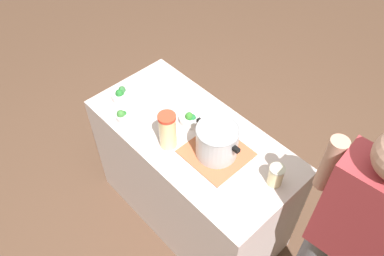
# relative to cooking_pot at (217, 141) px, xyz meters

# --- Properties ---
(ground_plane) EXTENTS (8.00, 8.00, 0.00)m
(ground_plane) POSITION_rel_cooking_pot_xyz_m (-0.20, -0.00, -1.02)
(ground_plane) COLOR brown
(counter_slab) EXTENTS (1.34, 0.65, 0.91)m
(counter_slab) POSITION_rel_cooking_pot_xyz_m (-0.20, -0.00, -0.57)
(counter_slab) COLOR beige
(counter_slab) RESTS_ON ground_plane
(dish_cloth) EXTENTS (0.34, 0.33, 0.01)m
(dish_cloth) POSITION_rel_cooking_pot_xyz_m (0.00, 0.00, -0.11)
(dish_cloth) COLOR #BB633F
(dish_cloth) RESTS_ON counter_slab
(cooking_pot) EXTENTS (0.31, 0.24, 0.20)m
(cooking_pot) POSITION_rel_cooking_pot_xyz_m (0.00, 0.00, 0.00)
(cooking_pot) COLOR #B7B7BC
(cooking_pot) RESTS_ON dish_cloth
(lemonade_pitcher) EXTENTS (0.10, 0.10, 0.24)m
(lemonade_pitcher) POSITION_rel_cooking_pot_xyz_m (-0.23, -0.16, 0.01)
(lemonade_pitcher) COLOR #F7DB9C
(lemonade_pitcher) RESTS_ON counter_slab
(mason_jar) EXTENTS (0.08, 0.08, 0.13)m
(mason_jar) POSITION_rel_cooking_pot_xyz_m (0.35, 0.08, -0.05)
(mason_jar) COLOR beige
(mason_jar) RESTS_ON counter_slab
(broccoli_bowl_front) EXTENTS (0.12, 0.12, 0.08)m
(broccoli_bowl_front) POSITION_rel_cooking_pot_xyz_m (-0.28, 0.05, -0.08)
(broccoli_bowl_front) COLOR silver
(broccoli_bowl_front) RESTS_ON counter_slab
(broccoli_bowl_center) EXTENTS (0.11, 0.11, 0.08)m
(broccoli_bowl_center) POSITION_rel_cooking_pot_xyz_m (-0.57, -0.22, -0.08)
(broccoli_bowl_center) COLOR silver
(broccoli_bowl_center) RESTS_ON counter_slab
(broccoli_bowl_back) EXTENTS (0.13, 0.13, 0.08)m
(broccoli_bowl_back) POSITION_rel_cooking_pot_xyz_m (-0.73, -0.13, -0.08)
(broccoli_bowl_back) COLOR silver
(broccoli_bowl_back) RESTS_ON counter_slab
(person_cook) EXTENTS (0.50, 0.23, 1.68)m
(person_cook) POSITION_rel_cooking_pot_xyz_m (0.79, 0.07, -0.09)
(person_cook) COLOR slate
(person_cook) RESTS_ON ground_plane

